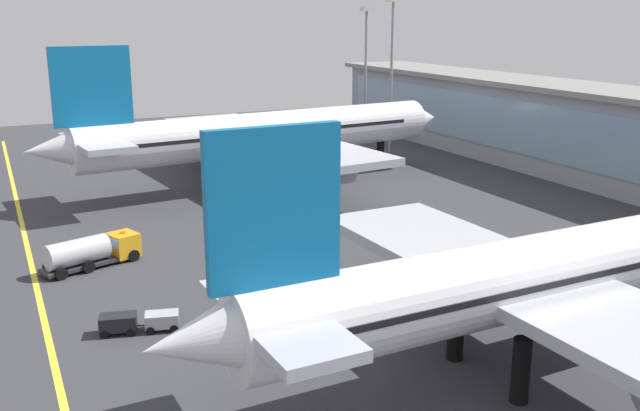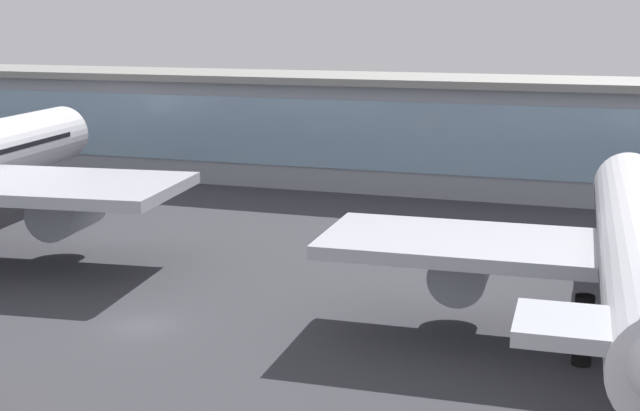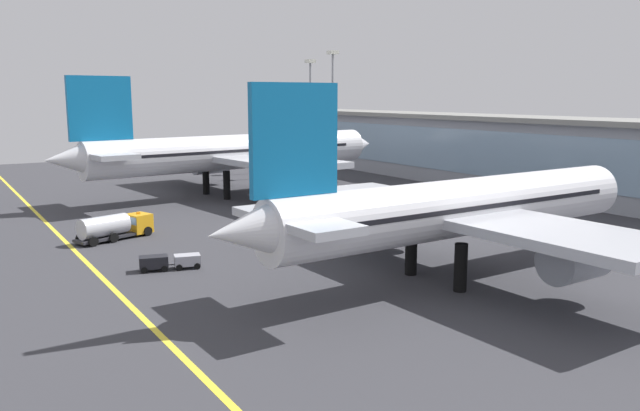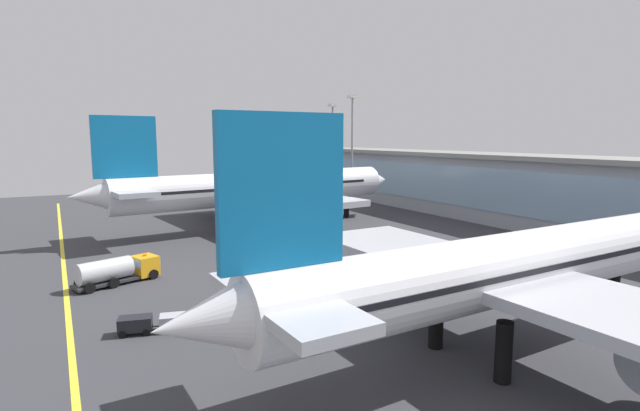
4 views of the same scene
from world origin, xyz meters
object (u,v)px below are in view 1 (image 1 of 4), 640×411
(baggage_tug_near, at_px, (138,321))
(apron_light_mast_centre, at_px, (392,54))
(airliner_near_left, at_px, (262,135))
(airliner_near_right, at_px, (526,279))
(apron_light_mast_west, at_px, (366,56))
(fuel_tanker_truck, at_px, (94,250))

(baggage_tug_near, height_order, apron_light_mast_centre, apron_light_mast_centre)
(airliner_near_left, bearing_deg, apron_light_mast_centre, 19.39)
(airliner_near_left, distance_m, airliner_near_right, 55.68)
(airliner_near_right, bearing_deg, apron_light_mast_west, 66.01)
(fuel_tanker_truck, height_order, apron_light_mast_centre, apron_light_mast_centre)
(apron_light_mast_centre, bearing_deg, airliner_near_left, -64.03)
(apron_light_mast_west, relative_size, apron_light_mast_centre, 0.95)
(airliner_near_left, relative_size, apron_light_mast_west, 2.53)
(fuel_tanker_truck, distance_m, baggage_tug_near, 15.86)
(apron_light_mast_centre, bearing_deg, airliner_near_right, -24.33)
(airliner_near_left, bearing_deg, airliner_near_right, -100.03)
(airliner_near_right, relative_size, apron_light_mast_centre, 1.93)
(fuel_tanker_truck, bearing_deg, airliner_near_left, 24.01)
(airliner_near_right, distance_m, apron_light_mast_centre, 76.57)
(airliner_near_left, bearing_deg, apron_light_mast_west, 32.16)
(fuel_tanker_truck, distance_m, apron_light_mast_west, 71.77)
(airliner_near_left, xyz_separation_m, apron_light_mast_centre, (-13.60, 27.92, 9.32))
(baggage_tug_near, xyz_separation_m, apron_light_mast_west, (-61.74, 52.59, 14.71))
(apron_light_mast_west, distance_m, apron_light_mast_centre, 8.88)
(fuel_tanker_truck, bearing_deg, baggage_tug_near, -106.01)
(airliner_near_right, distance_m, fuel_tanker_truck, 39.22)
(fuel_tanker_truck, relative_size, baggage_tug_near, 1.61)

